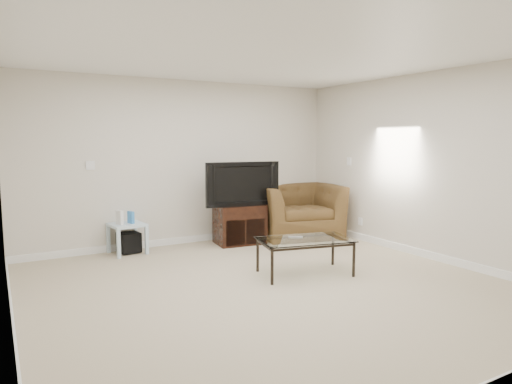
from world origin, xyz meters
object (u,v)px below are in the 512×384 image
television (240,183)px  coffee_table (305,257)px  subwoofer (129,242)px  recliner (298,202)px  side_table (127,238)px  tv_stand (240,224)px

television → coffee_table: size_ratio=0.99×
subwoofer → recliner: 2.79m
side_table → recliner: (2.77, -0.23, 0.36)m
recliner → coffee_table: size_ratio=1.21×
subwoofer → recliner: (2.74, -0.25, 0.42)m
subwoofer → coffee_table: size_ratio=0.25×
side_table → recliner: recliner is taller
subwoofer → coffee_table: bearing=-53.2°
coffee_table → recliner: bearing=57.2°
tv_stand → coffee_table: tv_stand is taller
television → side_table: television is taller
recliner → subwoofer: bearing=-170.9°
television → subwoofer: size_ratio=3.88×
television → recliner: (1.10, 0.03, -0.36)m
tv_stand → side_table: bearing=178.9°
television → subwoofer: 1.85m
tv_stand → subwoofer: size_ratio=2.62×
subwoofer → side_table: bearing=-139.2°
television → recliner: television is taller
television → side_table: 1.84m
recliner → coffee_table: 2.21m
subwoofer → coffee_table: 2.60m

